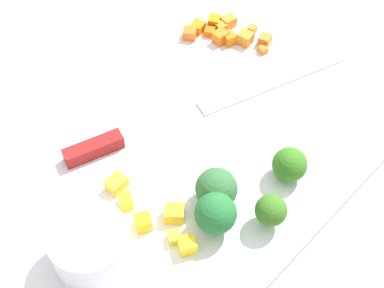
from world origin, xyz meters
The scene contains 26 objects.
ground_plane centered at (0.00, 0.00, 0.00)m, with size 4.00×4.00×0.00m, color #9D9790.
cutting_board centered at (0.00, 0.00, 0.01)m, with size 0.56×0.32×0.01m, color white.
prep_bowl centered at (-0.16, -0.02, 0.04)m, with size 0.07×0.07×0.05m, color white.
chef_knife centered at (0.01, 0.04, 0.02)m, with size 0.35×0.14×0.02m.
carrot_dice_0 centered at (0.19, 0.05, 0.02)m, with size 0.01×0.01×0.01m, color orange.
carrot_dice_1 centered at (0.17, 0.11, 0.02)m, with size 0.01×0.01×0.01m, color orange.
carrot_dice_2 centered at (0.15, 0.11, 0.02)m, with size 0.01×0.01×0.01m, color orange.
carrot_dice_3 centered at (0.19, 0.07, 0.02)m, with size 0.01×0.01×0.01m, color orange.
carrot_dice_4 centered at (0.13, 0.13, 0.02)m, with size 0.02×0.02×0.01m, color orange.
carrot_dice_5 centered at (0.17, 0.12, 0.02)m, with size 0.02×0.01×0.01m, color orange.
carrot_dice_6 centered at (0.15, 0.09, 0.02)m, with size 0.02×0.01×0.02m, color orange.
carrot_dice_7 centered at (0.16, 0.08, 0.02)m, with size 0.01×0.02×0.01m, color orange.
carrot_dice_8 centered at (0.17, 0.07, 0.02)m, with size 0.02×0.02×0.02m, color orange.
carrot_dice_9 centered at (0.17, 0.04, 0.02)m, with size 0.01×0.01×0.01m, color orange.
carrot_dice_10 centered at (0.18, 0.11, 0.02)m, with size 0.01×0.02×0.01m, color orange.
carrot_dice_11 centered at (0.15, 0.13, 0.02)m, with size 0.02×0.02×0.01m, color orange.
pepper_dice_0 centered at (-0.07, -0.05, 0.02)m, with size 0.02×0.02×0.02m, color yellow.
pepper_dice_1 centered at (-0.09, 0.02, 0.02)m, with size 0.02×0.02×0.01m, color yellow.
pepper_dice_2 centered at (-0.10, 0.00, 0.02)m, with size 0.01×0.02×0.01m, color yellow.
pepper_dice_3 centered at (-0.09, -0.06, 0.02)m, with size 0.01×0.01×0.01m, color yellow.
pepper_dice_4 centered at (-0.09, -0.08, 0.02)m, with size 0.02×0.02×0.02m, color yellow.
pepper_dice_5 centered at (-0.10, -0.03, 0.02)m, with size 0.02×0.02×0.02m, color yellow.
broccoli_floret_0 centered at (-0.05, -0.08, 0.04)m, with size 0.04×0.04×0.05m.
broccoli_floret_1 centered at (0.05, -0.10, 0.03)m, with size 0.04×0.04×0.04m.
broccoli_floret_2 centered at (-0.03, -0.06, 0.03)m, with size 0.04×0.04×0.04m.
broccoli_floret_3 centered at (-0.01, -0.12, 0.03)m, with size 0.03×0.03×0.04m.
Camera 1 is at (-0.27, -0.26, 0.51)m, focal length 52.78 mm.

